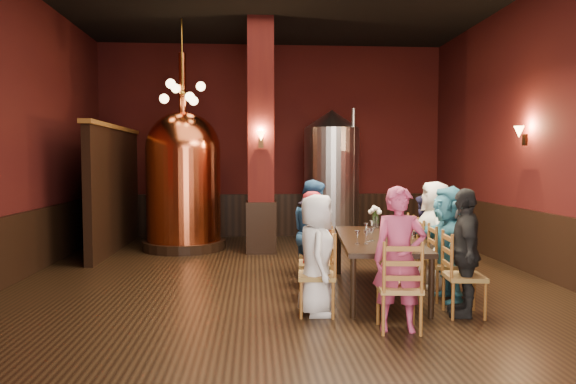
{
  "coord_description": "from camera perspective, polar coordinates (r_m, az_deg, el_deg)",
  "views": [
    {
      "loc": [
        -0.44,
        -7.17,
        1.78
      ],
      "look_at": [
        0.05,
        0.2,
        1.34
      ],
      "focal_mm": 32.0,
      "sensor_mm": 36.0,
      "label": 1
    }
  ],
  "objects": [
    {
      "name": "room",
      "position": [
        7.2,
        -0.33,
        7.19
      ],
      "size": [
        10.0,
        10.02,
        4.5
      ],
      "color": "black",
      "rests_on": "ground"
    },
    {
      "name": "wainscot_right",
      "position": [
        8.51,
        27.5,
        -5.6
      ],
      "size": [
        0.08,
        9.9,
        1.0
      ],
      "primitive_type": "cube",
      "color": "black",
      "rests_on": "ground"
    },
    {
      "name": "wainscot_back",
      "position": [
        12.2,
        -1.76,
        -2.58
      ],
      "size": [
        7.9,
        0.08,
        1.0
      ],
      "primitive_type": "cube",
      "color": "black",
      "rests_on": "ground"
    },
    {
      "name": "column",
      "position": [
        9.98,
        -3.05,
        6.14
      ],
      "size": [
        0.58,
        0.58,
        4.5
      ],
      "primitive_type": "cube",
      "color": "#40110D",
      "rests_on": "ground"
    },
    {
      "name": "partition",
      "position": [
        10.75,
        -18.72,
        0.17
      ],
      "size": [
        0.22,
        3.5,
        2.4
      ],
      "primitive_type": "cube",
      "color": "black",
      "rests_on": "ground"
    },
    {
      "name": "pendant_cluster",
      "position": [
        10.25,
        -11.64,
        10.78
      ],
      "size": [
        0.9,
        0.9,
        1.7
      ],
      "primitive_type": null,
      "color": "#A57226",
      "rests_on": "room"
    },
    {
      "name": "sconce_wall",
      "position": [
        9.08,
        24.84,
        5.78
      ],
      "size": [
        0.2,
        0.2,
        0.36
      ],
      "primitive_type": null,
      "rotation": [
        0.0,
        0.0,
        1.57
      ],
      "color": "black",
      "rests_on": "room"
    },
    {
      "name": "sconce_column",
      "position": [
        9.68,
        -3.02,
        5.93
      ],
      "size": [
        0.2,
        0.2,
        0.36
      ],
      "primitive_type": null,
      "rotation": [
        0.0,
        0.0,
        3.14
      ],
      "color": "black",
      "rests_on": "column"
    },
    {
      "name": "dining_table",
      "position": [
        7.05,
        9.93,
        -5.52
      ],
      "size": [
        1.22,
        2.48,
        0.75
      ],
      "rotation": [
        0.0,
        0.0,
        -0.1
      ],
      "color": "black",
      "rests_on": "ground"
    },
    {
      "name": "chair_0",
      "position": [
        6.04,
        3.2,
        -9.19
      ],
      "size": [
        0.5,
        0.5,
        0.92
      ],
      "primitive_type": null,
      "rotation": [
        0.0,
        0.0,
        -1.67
      ],
      "color": "#9C5B27",
      "rests_on": "ground"
    },
    {
      "name": "person_0",
      "position": [
        5.99,
        3.2,
        -6.95
      ],
      "size": [
        0.49,
        0.71,
        1.4
      ],
      "primitive_type": "imported",
      "rotation": [
        0.0,
        0.0,
        1.5
      ],
      "color": "silver",
      "rests_on": "ground"
    },
    {
      "name": "chair_1",
      "position": [
        6.69,
        3.04,
        -7.94
      ],
      "size": [
        0.5,
        0.5,
        0.92
      ],
      "primitive_type": null,
      "rotation": [
        0.0,
        0.0,
        -1.67
      ],
      "color": "#9C5B27",
      "rests_on": "ground"
    },
    {
      "name": "person_1",
      "position": [
        6.65,
        3.04,
        -5.94
      ],
      "size": [
        0.41,
        0.56,
        1.39
      ],
      "primitive_type": "imported",
      "rotation": [
        0.0,
        0.0,
        1.4
      ],
      "color": "maroon",
      "rests_on": "ground"
    },
    {
      "name": "chair_2",
      "position": [
        7.34,
        2.91,
        -6.92
      ],
      "size": [
        0.5,
        0.5,
        0.92
      ],
      "primitive_type": null,
      "rotation": [
        0.0,
        0.0,
        -1.67
      ],
      "color": "#9C5B27",
      "rests_on": "ground"
    },
    {
      "name": "person_2",
      "position": [
        7.29,
        2.91,
        -4.59
      ],
      "size": [
        0.55,
        0.81,
        1.52
      ],
      "primitive_type": "imported",
      "rotation": [
        0.0,
        0.0,
        1.84
      ],
      "color": "#264F7F",
      "rests_on": "ground"
    },
    {
      "name": "chair_3",
      "position": [
        8.0,
        2.8,
        -6.06
      ],
      "size": [
        0.5,
        0.5,
        0.92
      ],
      "primitive_type": null,
      "rotation": [
        0.0,
        0.0,
        -1.67
      ],
      "color": "#9C5B27",
      "rests_on": "ground"
    },
    {
      "name": "person_3",
      "position": [
        7.97,
        2.8,
        -4.7
      ],
      "size": [
        0.6,
        0.9,
        1.3
      ],
      "primitive_type": "imported",
      "rotation": [
        0.0,
        0.0,
        1.72
      ],
      "color": "black",
      "rests_on": "ground"
    },
    {
      "name": "chair_4",
      "position": [
        6.32,
        18.99,
        -8.81
      ],
      "size": [
        0.5,
        0.5,
        0.92
      ],
      "primitive_type": null,
      "rotation": [
        0.0,
        0.0,
        1.48
      ],
      "color": "#9C5B27",
      "rests_on": "ground"
    },
    {
      "name": "person_4",
      "position": [
        6.27,
        19.04,
        -6.34
      ],
      "size": [
        0.58,
        0.93,
        1.47
      ],
      "primitive_type": "imported",
      "rotation": [
        0.0,
        0.0,
        4.43
      ],
      "color": "black",
      "rests_on": "ground"
    },
    {
      "name": "chair_5",
      "position": [
        6.95,
        17.33,
        -7.67
      ],
      "size": [
        0.5,
        0.5,
        0.92
      ],
      "primitive_type": null,
      "rotation": [
        0.0,
        0.0,
        1.48
      ],
      "color": "#9C5B27",
      "rests_on": "ground"
    },
    {
      "name": "person_5",
      "position": [
        6.9,
        17.37,
        -5.45
      ],
      "size": [
        0.46,
        1.37,
        1.47
      ],
      "primitive_type": "imported",
      "rotation": [
        0.0,
        0.0,
        4.73
      ],
      "color": "teal",
      "rests_on": "ground"
    },
    {
      "name": "chair_6",
      "position": [
        7.57,
        15.97,
        -6.73
      ],
      "size": [
        0.5,
        0.5,
        0.92
      ],
      "primitive_type": null,
      "rotation": [
        0.0,
        0.0,
        1.48
      ],
      "color": "#9C5B27",
      "rests_on": "ground"
    },
    {
      "name": "person_6",
      "position": [
        7.53,
        16.0,
        -4.57
      ],
      "size": [
        0.57,
        0.79,
        1.5
      ],
      "primitive_type": "imported",
      "rotation": [
        0.0,
        0.0,
        4.58
      ],
      "color": "white",
      "rests_on": "ground"
    },
    {
      "name": "chair_7",
      "position": [
        8.21,
        14.8,
        -5.92
      ],
      "size": [
        0.5,
        0.5,
        0.92
      ],
      "primitive_type": null,
      "rotation": [
        0.0,
        0.0,
        1.48
      ],
      "color": "#9C5B27",
      "rests_on": "ground"
    },
    {
      "name": "person_7",
      "position": [
        8.19,
        14.82,
        -4.71
      ],
      "size": [
        0.49,
        0.68,
        1.27
      ],
      "primitive_type": "imported",
      "rotation": [
        0.0,
        0.0,
        4.38
      ],
      "color": "#1F1D3B",
      "rests_on": "ground"
    },
    {
      "name": "chair_8",
      "position": [
        5.59,
        12.24,
        -10.29
      ],
      "size": [
        0.5,
        0.5,
        0.92
      ],
      "primitive_type": null,
      "rotation": [
        0.0,
        0.0,
        3.05
      ],
      "color": "#9C5B27",
      "rests_on": "ground"
    },
    {
      "name": "person_8",
      "position": [
        5.53,
        12.28,
        -7.27
      ],
      "size": [
        0.6,
        0.44,
        1.52
      ],
      "primitive_type": "imported",
      "rotation": [
        0.0,
        0.0,
        6.14
      ],
      "color": "#A6375C",
      "rests_on": "ground"
    },
    {
      "name": "copper_kettle",
      "position": [
        10.53,
        -11.52,
        1.47
      ],
      "size": [
        1.66,
        1.66,
        3.92
      ],
      "rotation": [
        0.0,
        0.0,
        0.05
      ],
      "color": "black",
      "rests_on": "ground"
    },
    {
      "name": "steel_vessel",
      "position": [
        11.3,
        4.87,
        1.75
      ],
      "size": [
        1.4,
        1.4,
        2.9
      ],
      "rotation": [
        0.0,
        0.0,
        -0.19
      ],
      "color": "#B2B2B7",
      "rests_on": "ground"
    },
    {
      "name": "rose_vase",
      "position": [
        8.01,
        9.71,
        -2.34
      ],
      "size": [
        0.21,
        0.21,
        0.35
      ],
      "color": "white",
      "rests_on": "dining_table"
    },
    {
      "name": "wine_glass_0",
      "position": [
        6.51,
        13.72,
        -5.01
      ],
      "size": [
        0.07,
        0.07,
        0.17
      ],
      "primitive_type": null,
      "color": "white",
      "rests_on": "dining_table"
    },
    {
      "name": "wine_glass_1",
      "position": [
        6.47,
        11.27,
        -5.03
      ],
      "size": [
        0.07,
        0.07,
        0.17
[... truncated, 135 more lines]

